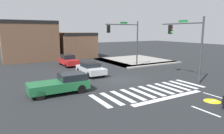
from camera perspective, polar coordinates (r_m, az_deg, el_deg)
ground_plane at (r=20.62m, az=2.71°, el=-3.58°), size 120.00×120.00×0.00m
crosswalk_near at (r=17.17m, az=10.99°, el=-6.60°), size 9.99×3.17×0.01m
bike_detector_marking at (r=16.11m, az=26.42°, el=-8.65°), size 1.14×1.14×0.01m
curb_corner_northeast at (r=32.97m, az=6.15°, el=1.73°), size 10.00×10.60×0.15m
storefront_row at (r=36.75m, az=-17.43°, el=6.60°), size 15.37×6.80×6.49m
traffic_signal_northeast at (r=26.80m, az=3.94°, el=8.76°), size 5.03×0.32×6.15m
traffic_signal_southeast at (r=21.24m, az=20.36°, el=7.69°), size 0.32×5.20×6.18m
car_red at (r=29.22m, az=-12.23°, el=1.86°), size 1.75×4.16×1.57m
car_silver at (r=22.72m, az=-6.03°, el=-0.46°), size 1.94×4.27×1.42m
car_green at (r=16.56m, az=-14.03°, el=-4.59°), size 4.62×1.94×1.52m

